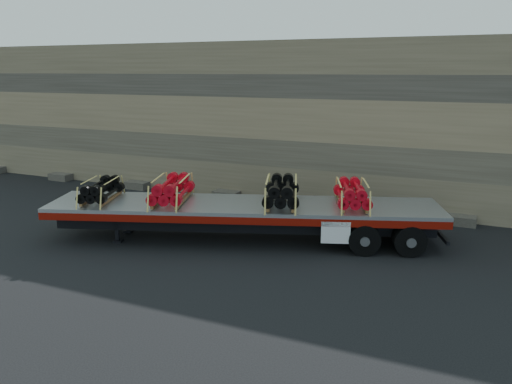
% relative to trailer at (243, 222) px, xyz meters
% --- Properties ---
extents(ground, '(120.00, 120.00, 0.00)m').
position_rel_trailer_xyz_m(ground, '(-0.15, 0.25, -0.67)').
color(ground, black).
rests_on(ground, ground).
extents(rock_wall, '(44.00, 3.00, 7.00)m').
position_rel_trailer_xyz_m(rock_wall, '(-0.15, 6.75, 2.83)').
color(rock_wall, '#7A6B54').
rests_on(rock_wall, ground).
extents(trailer, '(13.42, 6.75, 1.33)m').
position_rel_trailer_xyz_m(trailer, '(0.00, 0.00, 0.00)').
color(trailer, '#B7BABF').
rests_on(trailer, ground).
extents(bundle_front, '(1.57, 2.19, 0.70)m').
position_rel_trailer_xyz_m(bundle_front, '(-4.71, -1.62, 1.02)').
color(bundle_front, black).
rests_on(bundle_front, trailer).
extents(bundle_midfront, '(1.83, 2.54, 0.81)m').
position_rel_trailer_xyz_m(bundle_midfront, '(-2.34, -0.80, 1.07)').
color(bundle_midfront, red).
rests_on(bundle_midfront, trailer).
extents(bundle_midrear, '(1.87, 2.59, 0.83)m').
position_rel_trailer_xyz_m(bundle_midrear, '(1.24, 0.43, 1.08)').
color(bundle_midrear, black).
rests_on(bundle_midrear, trailer).
extents(bundle_rear, '(1.72, 2.39, 0.76)m').
position_rel_trailer_xyz_m(bundle_rear, '(3.47, 1.19, 1.05)').
color(bundle_rear, red).
rests_on(bundle_rear, trailer).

